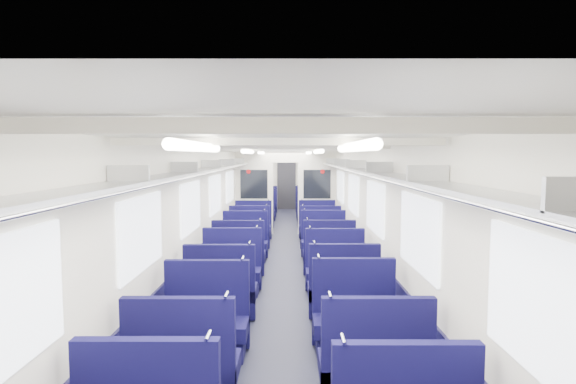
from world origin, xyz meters
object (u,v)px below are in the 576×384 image
at_px(seat_8, 221,294).
at_px(seat_27, 308,204).
at_px(seat_9, 343,293).
at_px(seat_18, 253,228).
at_px(bulkhead, 286,190).
at_px(seat_6, 206,325).
at_px(seat_17, 320,235).
at_px(seat_22, 261,212).
at_px(seat_25, 310,209).
at_px(end_door, 286,185).
at_px(seat_21, 313,217).
at_px(seat_11, 335,274).
at_px(seat_13, 329,257).
at_px(seat_4, 183,372).
at_px(seat_10, 231,273).
at_px(seat_12, 239,257).
at_px(seat_23, 311,212).
at_px(seat_20, 259,217).
at_px(seat_15, 324,244).
at_px(seat_26, 265,205).
at_px(seat_19, 317,228).
at_px(seat_14, 245,245).
at_px(seat_24, 263,208).
at_px(seat_5, 374,372).
at_px(seat_16, 250,235).
at_px(seat_7, 355,322).

height_order(seat_8, seat_27, same).
distance_m(seat_9, seat_18, 5.80).
xyz_separation_m(bulkhead, seat_9, (0.83, -6.60, -0.91)).
height_order(seat_6, seat_17, same).
bearing_deg(seat_27, seat_22, -124.98).
relative_size(seat_18, seat_25, 1.00).
bearing_deg(end_door, seat_21, -80.28).
distance_m(seat_11, seat_13, 1.22).
height_order(seat_4, seat_22, same).
height_order(seat_9, seat_10, same).
height_order(seat_8, seat_25, same).
height_order(seat_12, seat_22, same).
bearing_deg(seat_23, seat_20, -142.77).
distance_m(seat_13, seat_15, 1.24).
bearing_deg(seat_9, seat_11, 90.00).
xyz_separation_m(seat_21, seat_26, (-1.66, 3.49, 0.00)).
xyz_separation_m(bulkhead, seat_13, (0.83, -4.37, -0.91)).
distance_m(seat_8, seat_19, 5.95).
relative_size(bulkhead, seat_9, 2.64).
bearing_deg(seat_6, seat_4, -90.00).
relative_size(seat_8, seat_23, 1.00).
bearing_deg(seat_17, seat_14, -143.74).
height_order(seat_11, seat_14, same).
distance_m(bulkhead, seat_24, 3.68).
xyz_separation_m(end_door, seat_15, (0.83, -9.07, -0.67)).
height_order(seat_14, seat_21, same).
distance_m(seat_10, seat_26, 10.12).
xyz_separation_m(seat_19, seat_22, (-1.66, 3.24, 0.00)).
height_order(seat_5, seat_24, same).
bearing_deg(seat_18, seat_14, -90.00).
xyz_separation_m(seat_15, seat_24, (-1.66, 6.60, 0.00)).
height_order(seat_16, seat_17, same).
height_order(seat_24, seat_25, same).
bearing_deg(seat_21, seat_26, 115.44).
height_order(seat_18, seat_20, same).
bearing_deg(seat_24, seat_12, -90.00).
xyz_separation_m(bulkhead, seat_24, (-0.83, 3.47, -0.91)).
xyz_separation_m(seat_5, seat_9, (0.00, 2.29, 0.00)).
bearing_deg(end_door, seat_19, -83.12).
bearing_deg(seat_10, seat_21, 75.95).
xyz_separation_m(seat_4, seat_22, (0.00, 11.21, 0.00)).
height_order(bulkhead, seat_20, bulkhead).
relative_size(seat_10, seat_26, 1.00).
relative_size(seat_18, seat_23, 1.00).
relative_size(seat_13, seat_26, 1.00).
relative_size(seat_16, seat_27, 1.00).
bearing_deg(seat_12, seat_16, 90.00).
relative_size(seat_16, seat_26, 1.00).
bearing_deg(seat_16, seat_13, -55.07).
distance_m(seat_7, seat_22, 10.16).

